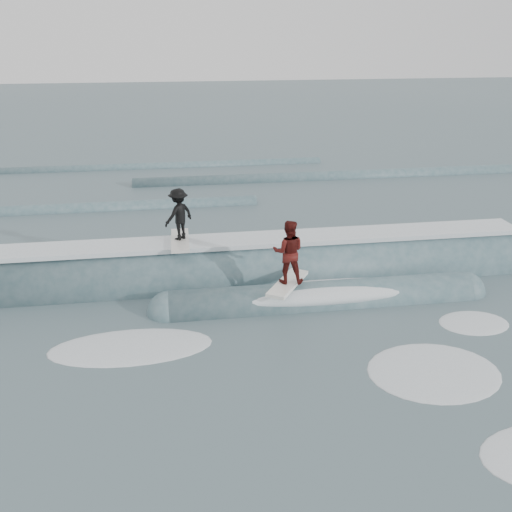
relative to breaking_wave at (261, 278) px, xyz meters
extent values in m
plane|color=#41555F|center=(-0.27, -5.37, -0.04)|extent=(160.00, 160.00, 0.00)
cylinder|color=#3B5B64|center=(-0.27, 0.33, -0.04)|extent=(19.31, 2.37, 2.37)
cylinder|color=#3B5B64|center=(1.53, -1.87, -0.04)|extent=(9.00, 1.25, 1.25)
sphere|color=#3B5B64|center=(-2.97, -1.87, -0.04)|extent=(1.25, 1.25, 1.25)
sphere|color=#3B5B64|center=(6.03, -1.87, -0.04)|extent=(1.25, 1.25, 1.25)
cube|color=white|center=(-0.27, 0.33, 1.22)|extent=(18.00, 1.30, 0.14)
ellipsoid|color=white|center=(1.53, -1.87, 0.26)|extent=(7.60, 1.30, 0.60)
cube|color=silver|center=(-2.52, 0.33, 1.34)|extent=(0.59, 2.01, 0.10)
imported|color=black|center=(-2.52, 0.33, 2.19)|extent=(1.18, 1.13, 1.61)
cube|color=white|center=(0.48, -1.87, 0.64)|extent=(1.55, 1.98, 0.10)
imported|color=#4B110E|center=(0.48, -1.87, 1.62)|extent=(1.03, 0.87, 1.86)
ellipsoid|color=white|center=(3.17, -5.89, -0.04)|extent=(3.18, 2.17, 0.10)
ellipsoid|color=white|center=(5.32, -3.79, -0.04)|extent=(2.35, 1.60, 0.10)
ellipsoid|color=white|center=(-3.96, -3.64, -0.04)|extent=(3.43, 2.34, 0.10)
cylinder|color=#3B5B64|center=(-9.82, 8.63, -0.04)|extent=(22.00, 0.70, 0.70)
cylinder|color=#3B5B64|center=(6.37, 12.63, -0.04)|extent=(22.00, 0.80, 0.80)
cylinder|color=#3B5B64|center=(-4.67, 16.63, -0.04)|extent=(22.00, 0.60, 0.60)
camera|label=1|loc=(-2.75, -16.57, 7.50)|focal=40.00mm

